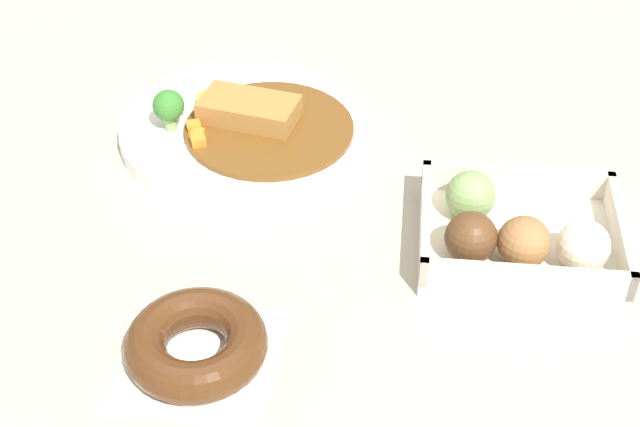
{
  "coord_description": "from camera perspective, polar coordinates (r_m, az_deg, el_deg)",
  "views": [
    {
      "loc": [
        0.03,
        -0.72,
        0.59
      ],
      "look_at": [
        -0.04,
        -0.05,
        0.03
      ],
      "focal_mm": 51.38,
      "sensor_mm": 36.0,
      "label": 1
    }
  ],
  "objects": [
    {
      "name": "chocolate_ring_donut",
      "position": [
        0.78,
        -7.71,
        -8.1
      ],
      "size": [
        0.14,
        0.14,
        0.04
      ],
      "color": "white",
      "rests_on": "ground_plane"
    },
    {
      "name": "curry_plate",
      "position": [
        1.03,
        -4.84,
        5.43
      ],
      "size": [
        0.27,
        0.27,
        0.07
      ],
      "color": "white",
      "rests_on": "ground_plane"
    },
    {
      "name": "donut_box",
      "position": [
        0.88,
        12.09,
        -1.26
      ],
      "size": [
        0.19,
        0.15,
        0.06
      ],
      "color": "beige",
      "rests_on": "ground_plane"
    },
    {
      "name": "ground_plane",
      "position": [
        0.93,
        2.52,
        0.36
      ],
      "size": [
        1.6,
        1.6,
        0.0
      ],
      "primitive_type": "plane",
      "color": "#B2A893"
    }
  ]
}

